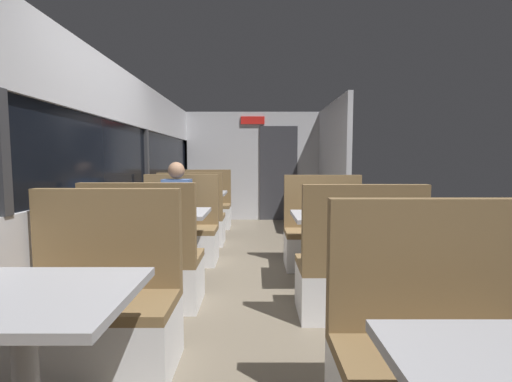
{
  "coord_description": "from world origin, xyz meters",
  "views": [
    {
      "loc": [
        0.07,
        -3.52,
        1.28
      ],
      "look_at": [
        0.06,
        2.36,
        0.78
      ],
      "focal_mm": 25.2,
      "sensor_mm": 36.0,
      "label": 1
    }
  ],
  "objects_px": {
    "bench_near_window_facing_entry": "(100,316)",
    "coffee_cup_primary": "(203,189)",
    "bench_mid_window_facing_end": "(146,270)",
    "bench_rear_aisle_facing_end": "(358,277)",
    "seated_passenger": "(179,221)",
    "bench_mid_window_facing_entry": "(180,236)",
    "bench_far_window_facing_end": "(193,223)",
    "bench_rear_aisle_facing_entry": "(325,240)",
    "bench_front_aisle_facing_entry": "(441,374)",
    "dining_table_near_window": "(24,316)",
    "dining_table_rear_aisle": "(339,224)",
    "bench_far_window_facing_entry": "(206,210)",
    "dining_table_far_window": "(200,198)",
    "dining_table_mid_window": "(166,221)"
  },
  "relations": [
    {
      "from": "bench_near_window_facing_entry",
      "to": "coffee_cup_primary",
      "type": "bearing_deg",
      "value": 89.24
    },
    {
      "from": "bench_mid_window_facing_entry",
      "to": "bench_far_window_facing_end",
      "type": "distance_m",
      "value": 0.93
    },
    {
      "from": "bench_far_window_facing_entry",
      "to": "dining_table_rear_aisle",
      "type": "xyz_separation_m",
      "value": [
        1.79,
        -3.23,
        0.31
      ]
    },
    {
      "from": "bench_mid_window_facing_entry",
      "to": "bench_far_window_facing_end",
      "type": "xyz_separation_m",
      "value": [
        0.0,
        0.93,
        0.0
      ]
    },
    {
      "from": "bench_front_aisle_facing_entry",
      "to": "bench_rear_aisle_facing_end",
      "type": "relative_size",
      "value": 1.0
    },
    {
      "from": "seated_passenger",
      "to": "coffee_cup_primary",
      "type": "xyz_separation_m",
      "value": [
        0.05,
        1.71,
        0.25
      ]
    },
    {
      "from": "dining_table_mid_window",
      "to": "bench_far_window_facing_entry",
      "type": "relative_size",
      "value": 0.82
    },
    {
      "from": "bench_far_window_facing_end",
      "to": "seated_passenger",
      "type": "distance_m",
      "value": 1.02
    },
    {
      "from": "bench_mid_window_facing_entry",
      "to": "bench_rear_aisle_facing_entry",
      "type": "xyz_separation_m",
      "value": [
        1.79,
        -0.2,
        0.0
      ]
    },
    {
      "from": "dining_table_mid_window",
      "to": "seated_passenger",
      "type": "xyz_separation_m",
      "value": [
        0.0,
        0.63,
        -0.1
      ]
    },
    {
      "from": "bench_near_window_facing_entry",
      "to": "bench_mid_window_facing_entry",
      "type": "xyz_separation_m",
      "value": [
        0.0,
        2.33,
        0.0
      ]
    },
    {
      "from": "dining_table_near_window",
      "to": "dining_table_rear_aisle",
      "type": "relative_size",
      "value": 1.0
    },
    {
      "from": "dining_table_near_window",
      "to": "dining_table_far_window",
      "type": "xyz_separation_m",
      "value": [
        0.0,
        4.65,
        0.0
      ]
    },
    {
      "from": "dining_table_mid_window",
      "to": "dining_table_far_window",
      "type": "xyz_separation_m",
      "value": [
        0.0,
        2.33,
        0.0
      ]
    },
    {
      "from": "bench_mid_window_facing_end",
      "to": "bench_front_aisle_facing_entry",
      "type": "xyz_separation_m",
      "value": [
        1.79,
        -1.53,
        0.0
      ]
    },
    {
      "from": "bench_mid_window_facing_end",
      "to": "bench_far_window_facing_end",
      "type": "xyz_separation_m",
      "value": [
        0.0,
        2.33,
        0.0
      ]
    },
    {
      "from": "dining_table_near_window",
      "to": "dining_table_rear_aisle",
      "type": "distance_m",
      "value": 2.78
    },
    {
      "from": "bench_front_aisle_facing_entry",
      "to": "bench_rear_aisle_facing_end",
      "type": "bearing_deg",
      "value": 90.0
    },
    {
      "from": "bench_near_window_facing_entry",
      "to": "bench_rear_aisle_facing_end",
      "type": "height_order",
      "value": "same"
    },
    {
      "from": "bench_mid_window_facing_entry",
      "to": "coffee_cup_primary",
      "type": "relative_size",
      "value": 12.22
    },
    {
      "from": "bench_mid_window_facing_entry",
      "to": "bench_rear_aisle_facing_entry",
      "type": "bearing_deg",
      "value": -6.38
    },
    {
      "from": "bench_near_window_facing_entry",
      "to": "bench_far_window_facing_end",
      "type": "bearing_deg",
      "value": 90.0
    },
    {
      "from": "bench_mid_window_facing_entry",
      "to": "dining_table_far_window",
      "type": "relative_size",
      "value": 1.22
    },
    {
      "from": "bench_near_window_facing_entry",
      "to": "seated_passenger",
      "type": "xyz_separation_m",
      "value": [
        0.0,
        2.25,
        0.21
      ]
    },
    {
      "from": "bench_rear_aisle_facing_end",
      "to": "coffee_cup_primary",
      "type": "xyz_separation_m",
      "value": [
        -1.74,
        3.24,
        0.46
      ]
    },
    {
      "from": "bench_rear_aisle_facing_entry",
      "to": "seated_passenger",
      "type": "relative_size",
      "value": 0.87
    },
    {
      "from": "dining_table_mid_window",
      "to": "bench_rear_aisle_facing_end",
      "type": "height_order",
      "value": "bench_rear_aisle_facing_end"
    },
    {
      "from": "bench_far_window_facing_entry",
      "to": "dining_table_rear_aisle",
      "type": "distance_m",
      "value": 3.7
    },
    {
      "from": "bench_far_window_facing_end",
      "to": "dining_table_near_window",
      "type": "bearing_deg",
      "value": -90.0
    },
    {
      "from": "bench_rear_aisle_facing_entry",
      "to": "seated_passenger",
      "type": "distance_m",
      "value": 1.81
    },
    {
      "from": "bench_rear_aisle_facing_entry",
      "to": "coffee_cup_primary",
      "type": "xyz_separation_m",
      "value": [
        -1.74,
        1.84,
        0.46
      ]
    },
    {
      "from": "dining_table_near_window",
      "to": "bench_mid_window_facing_entry",
      "type": "height_order",
      "value": "bench_mid_window_facing_entry"
    },
    {
      "from": "bench_mid_window_facing_end",
      "to": "bench_far_window_facing_end",
      "type": "height_order",
      "value": "same"
    },
    {
      "from": "dining_table_far_window",
      "to": "bench_far_window_facing_entry",
      "type": "bearing_deg",
      "value": 90.0
    },
    {
      "from": "bench_rear_aisle_facing_entry",
      "to": "seated_passenger",
      "type": "xyz_separation_m",
      "value": [
        -1.79,
        0.13,
        0.21
      ]
    },
    {
      "from": "dining_table_rear_aisle",
      "to": "coffee_cup_primary",
      "type": "xyz_separation_m",
      "value": [
        -1.74,
        2.54,
        0.15
      ]
    },
    {
      "from": "dining_table_mid_window",
      "to": "bench_mid_window_facing_entry",
      "type": "height_order",
      "value": "bench_mid_window_facing_entry"
    },
    {
      "from": "bench_mid_window_facing_end",
      "to": "bench_rear_aisle_facing_end",
      "type": "height_order",
      "value": "same"
    },
    {
      "from": "bench_rear_aisle_facing_entry",
      "to": "coffee_cup_primary",
      "type": "bearing_deg",
      "value": 133.34
    },
    {
      "from": "bench_mid_window_facing_entry",
      "to": "bench_front_aisle_facing_entry",
      "type": "height_order",
      "value": "same"
    },
    {
      "from": "bench_far_window_facing_entry",
      "to": "bench_rear_aisle_facing_end",
      "type": "distance_m",
      "value": 4.31
    },
    {
      "from": "bench_mid_window_facing_entry",
      "to": "bench_front_aisle_facing_entry",
      "type": "relative_size",
      "value": 1.0
    },
    {
      "from": "seated_passenger",
      "to": "bench_mid_window_facing_entry",
      "type": "bearing_deg",
      "value": 90.0
    },
    {
      "from": "bench_near_window_facing_entry",
      "to": "bench_rear_aisle_facing_end",
      "type": "xyz_separation_m",
      "value": [
        1.79,
        0.73,
        0.0
      ]
    },
    {
      "from": "bench_mid_window_facing_entry",
      "to": "dining_table_far_window",
      "type": "distance_m",
      "value": 1.66
    },
    {
      "from": "dining_table_mid_window",
      "to": "seated_passenger",
      "type": "bearing_deg",
      "value": 90.0
    },
    {
      "from": "bench_far_window_facing_entry",
      "to": "coffee_cup_primary",
      "type": "height_order",
      "value": "bench_far_window_facing_entry"
    },
    {
      "from": "bench_near_window_facing_entry",
      "to": "dining_table_rear_aisle",
      "type": "height_order",
      "value": "bench_near_window_facing_entry"
    },
    {
      "from": "bench_mid_window_facing_end",
      "to": "dining_table_far_window",
      "type": "distance_m",
      "value": 3.04
    },
    {
      "from": "bench_mid_window_facing_end",
      "to": "bench_rear_aisle_facing_end",
      "type": "distance_m",
      "value": 1.8
    }
  ]
}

